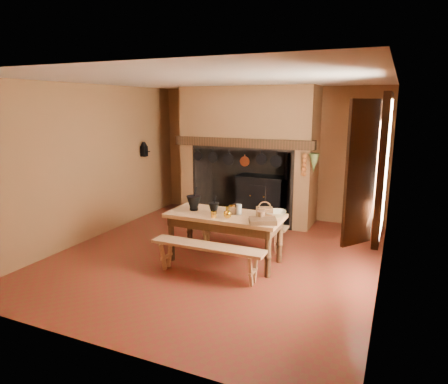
# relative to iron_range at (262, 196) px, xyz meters

# --- Properties ---
(floor) EXTENTS (5.50, 5.50, 0.00)m
(floor) POSITION_rel_iron_range_xyz_m (0.04, -2.45, -0.48)
(floor) COLOR maroon
(floor) RESTS_ON ground
(ceiling) EXTENTS (5.50, 5.50, 0.00)m
(ceiling) POSITION_rel_iron_range_xyz_m (0.04, -2.45, 2.32)
(ceiling) COLOR silver
(ceiling) RESTS_ON back_wall
(back_wall) EXTENTS (5.00, 0.02, 2.80)m
(back_wall) POSITION_rel_iron_range_xyz_m (0.04, 0.30, 0.92)
(back_wall) COLOR brown
(back_wall) RESTS_ON floor
(wall_left) EXTENTS (0.02, 5.50, 2.80)m
(wall_left) POSITION_rel_iron_range_xyz_m (-2.46, -2.45, 0.92)
(wall_left) COLOR brown
(wall_left) RESTS_ON floor
(wall_right) EXTENTS (0.02, 5.50, 2.80)m
(wall_right) POSITION_rel_iron_range_xyz_m (2.54, -2.45, 0.92)
(wall_right) COLOR brown
(wall_right) RESTS_ON floor
(wall_front) EXTENTS (5.00, 0.02, 2.80)m
(wall_front) POSITION_rel_iron_range_xyz_m (0.04, -5.20, 0.92)
(wall_front) COLOR brown
(wall_front) RESTS_ON floor
(chimney_breast) EXTENTS (2.95, 0.96, 2.80)m
(chimney_breast) POSITION_rel_iron_range_xyz_m (-0.26, -0.14, 1.33)
(chimney_breast) COLOR brown
(chimney_breast) RESTS_ON floor
(iron_range) EXTENTS (1.12, 0.55, 1.60)m
(iron_range) POSITION_rel_iron_range_xyz_m (0.00, 0.00, 0.00)
(iron_range) COLOR black
(iron_range) RESTS_ON floor
(hearth_pans) EXTENTS (0.51, 0.62, 0.20)m
(hearth_pans) POSITION_rel_iron_range_xyz_m (-1.01, -0.23, -0.39)
(hearth_pans) COLOR gold
(hearth_pans) RESTS_ON floor
(hanging_pans) EXTENTS (1.92, 0.29, 0.27)m
(hanging_pans) POSITION_rel_iron_range_xyz_m (-0.30, -0.64, 0.88)
(hanging_pans) COLOR black
(hanging_pans) RESTS_ON chimney_breast
(onion_string) EXTENTS (0.12, 0.10, 0.46)m
(onion_string) POSITION_rel_iron_range_xyz_m (1.04, -0.66, 0.85)
(onion_string) COLOR #95411B
(onion_string) RESTS_ON chimney_breast
(herb_bunch) EXTENTS (0.20, 0.20, 0.35)m
(herb_bunch) POSITION_rel_iron_range_xyz_m (1.22, -0.66, 0.90)
(herb_bunch) COLOR #4B5729
(herb_bunch) RESTS_ON chimney_breast
(window) EXTENTS (0.39, 1.75, 1.76)m
(window) POSITION_rel_iron_range_xyz_m (2.39, -2.85, 1.22)
(window) COLOR white
(window) RESTS_ON wall_right
(wall_coffee_mill) EXTENTS (0.23, 0.16, 0.31)m
(wall_coffee_mill) POSITION_rel_iron_range_xyz_m (-2.38, -0.90, 1.03)
(wall_coffee_mill) COLOR black
(wall_coffee_mill) RESTS_ON wall_left
(work_table) EXTENTS (1.80, 0.80, 0.78)m
(work_table) POSITION_rel_iron_range_xyz_m (0.26, -2.58, 0.17)
(work_table) COLOR tan
(work_table) RESTS_ON floor
(bench_front) EXTENTS (1.71, 0.30, 0.48)m
(bench_front) POSITION_rel_iron_range_xyz_m (0.26, -3.20, -0.12)
(bench_front) COLOR tan
(bench_front) RESTS_ON floor
(bench_back) EXTENTS (1.62, 0.28, 0.46)m
(bench_back) POSITION_rel_iron_range_xyz_m (0.26, -1.89, -0.14)
(bench_back) COLOR tan
(bench_back) RESTS_ON floor
(mortar_large) EXTENTS (0.23, 0.23, 0.40)m
(mortar_large) POSITION_rel_iron_range_xyz_m (-0.28, -2.58, 0.43)
(mortar_large) COLOR black
(mortar_large) RESTS_ON work_table
(mortar_small) EXTENTS (0.17, 0.17, 0.29)m
(mortar_small) POSITION_rel_iron_range_xyz_m (0.09, -2.63, 0.39)
(mortar_small) COLOR black
(mortar_small) RESTS_ON work_table
(coffee_grinder) EXTENTS (0.17, 0.15, 0.18)m
(coffee_grinder) POSITION_rel_iron_range_xyz_m (0.37, -2.53, 0.36)
(coffee_grinder) COLOR #381D11
(coffee_grinder) RESTS_ON work_table
(brass_mug_a) EXTENTS (0.11, 0.11, 0.10)m
(brass_mug_a) POSITION_rel_iron_range_xyz_m (0.18, -2.82, 0.34)
(brass_mug_a) COLOR gold
(brass_mug_a) RESTS_ON work_table
(brass_mug_b) EXTENTS (0.09, 0.09, 0.09)m
(brass_mug_b) POSITION_rel_iron_range_xyz_m (0.26, -2.46, 0.34)
(brass_mug_b) COLOR gold
(brass_mug_b) RESTS_ON work_table
(mixing_bowl) EXTENTS (0.41, 0.41, 0.08)m
(mixing_bowl) POSITION_rel_iron_range_xyz_m (1.01, -2.39, 0.34)
(mixing_bowl) COLOR #BBB68F
(mixing_bowl) RESTS_ON work_table
(stoneware_crock) EXTENTS (0.15, 0.15, 0.15)m
(stoneware_crock) POSITION_rel_iron_range_xyz_m (0.89, -2.70, 0.37)
(stoneware_crock) COLOR #563420
(stoneware_crock) RESTS_ON work_table
(glass_jar) EXTENTS (0.10, 0.10, 0.16)m
(glass_jar) POSITION_rel_iron_range_xyz_m (0.47, -2.52, 0.37)
(glass_jar) COLOR beige
(glass_jar) RESTS_ON work_table
(wicker_basket) EXTENTS (0.30, 0.26, 0.24)m
(wicker_basket) POSITION_rel_iron_range_xyz_m (0.87, -2.48, 0.37)
(wicker_basket) COLOR #542D19
(wicker_basket) RESTS_ON work_table
(wooden_tray) EXTENTS (0.46, 0.41, 0.07)m
(wooden_tray) POSITION_rel_iron_range_xyz_m (0.95, -2.81, 0.33)
(wooden_tray) COLOR #381D11
(wooden_tray) RESTS_ON work_table
(brass_cup) EXTENTS (0.15, 0.15, 0.09)m
(brass_cup) POSITION_rel_iron_range_xyz_m (0.39, -2.77, 0.34)
(brass_cup) COLOR gold
(brass_cup) RESTS_ON work_table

